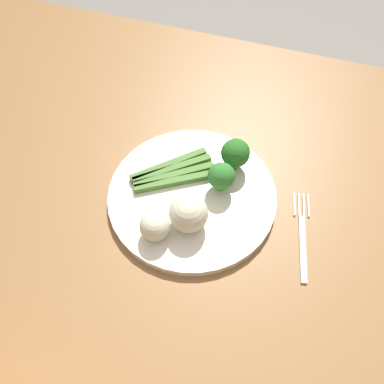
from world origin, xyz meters
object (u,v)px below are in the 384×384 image
at_px(asparagus_bundle, 173,173).
at_px(cauliflower_left, 189,213).
at_px(broccoli_right, 219,176).
at_px(dining_table, 218,218).
at_px(cauliflower_near_fork, 155,226).
at_px(fork, 302,234).
at_px(broccoli_front_left, 235,154).
at_px(plate, 192,196).

xyz_separation_m(asparagus_bundle, cauliflower_left, (0.06, -0.08, 0.03)).
bearing_deg(cauliflower_left, asparagus_bundle, 123.87).
bearing_deg(broccoli_right, dining_table, 57.93).
height_order(asparagus_bundle, cauliflower_near_fork, cauliflower_near_fork).
height_order(asparagus_bundle, fork, asparagus_bundle).
height_order(dining_table, broccoli_right, broccoli_right).
relative_size(broccoli_front_left, broccoli_right, 1.09).
height_order(dining_table, asparagus_bundle, asparagus_bundle).
bearing_deg(cauliflower_near_fork, fork, 18.66).
distance_m(asparagus_bundle, fork, 0.24).
relative_size(broccoli_front_left, cauliflower_left, 0.99).
bearing_deg(cauliflower_left, plate, 102.02).
xyz_separation_m(dining_table, broccoli_right, (-0.00, -0.01, 0.15)).
height_order(broccoli_right, cauliflower_left, cauliflower_left).
relative_size(cauliflower_near_fork, cauliflower_left, 0.77).
bearing_deg(fork, cauliflower_left, 92.24).
bearing_deg(cauliflower_near_fork, broccoli_front_left, 63.08).
distance_m(cauliflower_near_fork, cauliflower_left, 0.06).
bearing_deg(plate, broccoli_front_left, 55.82).
bearing_deg(asparagus_bundle, plate, -68.13).
bearing_deg(dining_table, broccoli_front_left, 76.39).
bearing_deg(plate, cauliflower_near_fork, -109.73).
distance_m(dining_table, cauliflower_left, 0.18).
relative_size(broccoli_front_left, fork, 0.38).
bearing_deg(plate, fork, -4.03).
xyz_separation_m(plate, broccoli_front_left, (0.05, 0.08, 0.04)).
bearing_deg(cauliflower_left, cauliflower_near_fork, -142.82).
relative_size(dining_table, broccoli_right, 25.64).
height_order(cauliflower_near_fork, fork, cauliflower_near_fork).
distance_m(broccoli_right, fork, 0.17).
xyz_separation_m(dining_table, fork, (0.15, -0.05, 0.11)).
relative_size(plate, cauliflower_near_fork, 5.98).
bearing_deg(cauliflower_near_fork, broccoli_right, 59.01).
xyz_separation_m(dining_table, broccoli_front_left, (0.01, 0.04, 0.16)).
bearing_deg(plate, asparagus_bundle, 148.47).
relative_size(dining_table, cauliflower_left, 23.32).
distance_m(dining_table, fork, 0.19).
bearing_deg(dining_table, asparagus_bundle, -175.22).
xyz_separation_m(broccoli_front_left, broccoli_right, (-0.02, -0.05, -0.00)).
relative_size(dining_table, broccoli_front_left, 23.58).
bearing_deg(broccoli_front_left, fork, -33.21).
xyz_separation_m(cauliflower_near_fork, fork, (0.23, 0.08, -0.04)).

